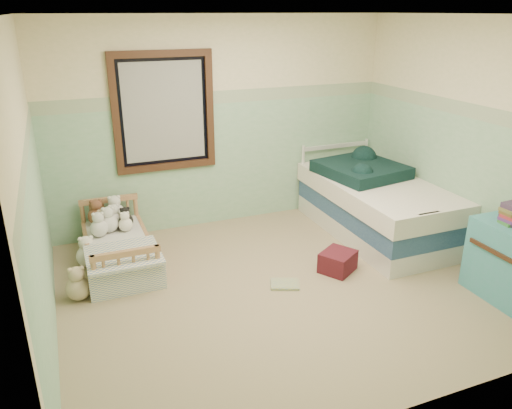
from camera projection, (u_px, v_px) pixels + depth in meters
name	position (u px, v px, depth m)	size (l,w,h in m)	color
floor	(283.00, 286.00, 4.94)	(4.20, 3.60, 0.02)	#85785B
ceiling	(289.00, 13.00, 4.02)	(4.20, 3.60, 0.02)	silver
wall_back	(222.00, 124.00, 6.03)	(4.20, 0.04, 2.50)	beige
wall_front	(416.00, 246.00, 2.92)	(4.20, 0.04, 2.50)	beige
wall_left	(31.00, 194.00, 3.75)	(0.04, 3.60, 2.50)	beige
wall_right	(468.00, 142.00, 5.21)	(0.04, 3.60, 2.50)	beige
wainscot_mint	(223.00, 164.00, 6.20)	(4.20, 0.01, 1.50)	#7AAF85
border_strip	(222.00, 97.00, 5.90)	(4.20, 0.01, 0.15)	#4A7051
window_frame	(164.00, 112.00, 5.68)	(1.16, 0.06, 1.36)	#3C2314
window_blinds	(164.00, 112.00, 5.69)	(0.92, 0.01, 1.12)	#B7B8AF
toddler_bed_frame	(120.00, 257.00, 5.31)	(0.65, 1.30, 0.17)	#965F3A
toddler_mattress	(118.00, 245.00, 5.26)	(0.60, 1.25, 0.12)	silver
patchwork_quilt	(123.00, 255.00, 4.89)	(0.71, 0.65, 0.03)	#6D86B1
plush_bed_brown	(97.00, 216.00, 5.58)	(0.20, 0.20, 0.20)	brown
plush_bed_white	(115.00, 213.00, 5.65)	(0.21, 0.21, 0.21)	silver
plush_bed_tan	(104.00, 224.00, 5.42)	(0.17, 0.17, 0.17)	tan
plush_bed_dark	(126.00, 221.00, 5.50)	(0.17, 0.17, 0.17)	black
plush_floor_cream	(88.00, 256.00, 5.27)	(0.23, 0.23, 0.23)	white
plush_floor_tan	(78.00, 288.00, 4.66)	(0.23, 0.23, 0.23)	tan
twin_bed_frame	(374.00, 225.00, 6.05)	(1.02, 2.05, 0.22)	silver
twin_boxspring	(376.00, 208.00, 5.97)	(1.02, 2.05, 0.22)	navy
twin_mattress	(378.00, 190.00, 5.89)	(1.06, 2.09, 0.22)	white
teal_blanket	(361.00, 169.00, 6.07)	(0.87, 0.92, 0.14)	black
dresser	(511.00, 263.00, 4.61)	(0.45, 0.73, 0.73)	teal
red_pillow	(338.00, 261.00, 5.18)	(0.34, 0.30, 0.21)	maroon
floor_book	(285.00, 284.00, 4.93)	(0.28, 0.21, 0.03)	gold
extra_plush_0	(126.00, 225.00, 5.42)	(0.15, 0.15, 0.15)	white
extra_plush_1	(115.00, 220.00, 5.51)	(0.18, 0.18, 0.18)	silver
extra_plush_2	(109.00, 224.00, 5.39)	(0.20, 0.20, 0.20)	silver
extra_plush_3	(99.00, 228.00, 5.29)	(0.19, 0.19, 0.19)	silver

